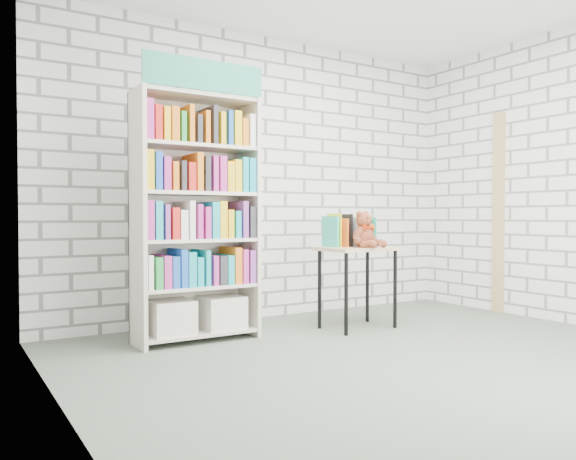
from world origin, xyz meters
TOP-DOWN VIEW (x-y plane):
  - ground at (0.00, 0.00)m, footprint 4.50×4.50m
  - room_shell at (0.00, 0.00)m, footprint 4.52×4.02m
  - bookshelf at (-1.01, 1.36)m, footprint 0.99×0.39m
  - display_table at (0.41, 1.05)m, footprint 0.70×0.50m
  - table_books at (0.41, 1.17)m, footprint 0.49×0.23m
  - teddy_bear at (0.42, 0.95)m, footprint 0.29×0.29m
  - door_trim at (2.23, 0.95)m, footprint 0.05×0.12m

SIDE VIEW (x-z plane):
  - ground at x=0.00m, z-range 0.00..0.00m
  - display_table at x=0.41m, z-range 0.26..1.00m
  - teddy_bear at x=0.42m, z-range 0.70..1.03m
  - table_books at x=0.41m, z-range 0.74..1.02m
  - bookshelf at x=-1.01m, z-range -0.10..2.13m
  - door_trim at x=2.23m, z-range 0.00..2.10m
  - room_shell at x=0.00m, z-range 0.38..3.19m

